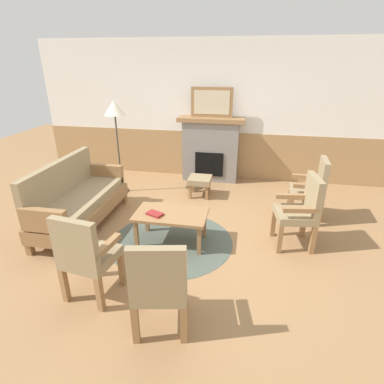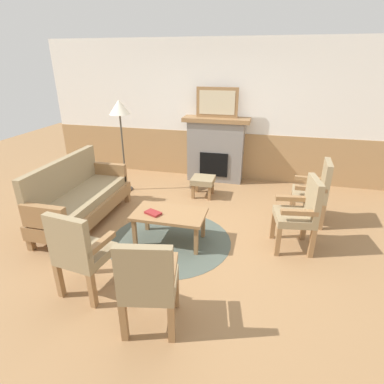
{
  "view_description": "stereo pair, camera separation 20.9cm",
  "coord_description": "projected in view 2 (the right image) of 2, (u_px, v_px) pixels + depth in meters",
  "views": [
    {
      "loc": [
        0.77,
        -3.66,
        2.32
      ],
      "look_at": [
        0.0,
        0.35,
        0.55
      ],
      "focal_mm": 28.79,
      "sensor_mm": 36.0,
      "label": 1
    },
    {
      "loc": [
        0.97,
        -3.62,
        2.32
      ],
      "look_at": [
        0.0,
        0.35,
        0.55
      ],
      "focal_mm": 28.79,
      "sensor_mm": 36.0,
      "label": 2
    }
  ],
  "objects": [
    {
      "name": "framed_picture",
      "position": [
        217.0,
        102.0,
        5.83
      ],
      "size": [
        0.8,
        0.04,
        0.56
      ],
      "color": "olive",
      "rests_on": "fireplace"
    },
    {
      "name": "armchair_by_window_left",
      "position": [
        301.0,
        211.0,
        3.92
      ],
      "size": [
        0.54,
        0.54,
        0.98
      ],
      "color": "olive",
      "rests_on": "ground_plane"
    },
    {
      "name": "armchair_front_center",
      "position": [
        80.0,
        250.0,
        3.12
      ],
      "size": [
        0.54,
        0.54,
        0.98
      ],
      "color": "olive",
      "rests_on": "ground_plane"
    },
    {
      "name": "floor_lamp_by_couch",
      "position": [
        120.0,
        113.0,
        5.36
      ],
      "size": [
        0.36,
        0.36,
        1.68
      ],
      "color": "#332D28",
      "rests_on": "ground_plane"
    },
    {
      "name": "wall_back",
      "position": [
        219.0,
        114.0,
        6.15
      ],
      "size": [
        7.2,
        0.14,
        2.7
      ],
      "color": "white",
      "rests_on": "ground_plane"
    },
    {
      "name": "couch",
      "position": [
        80.0,
        198.0,
        4.62
      ],
      "size": [
        0.7,
        1.8,
        0.98
      ],
      "color": "olive",
      "rests_on": "ground_plane"
    },
    {
      "name": "ground_plane",
      "position": [
        186.0,
        237.0,
        4.36
      ],
      "size": [
        14.0,
        14.0,
        0.0
      ],
      "primitive_type": "plane",
      "color": "#997047"
    },
    {
      "name": "coffee_table",
      "position": [
        169.0,
        216.0,
        4.12
      ],
      "size": [
        0.96,
        0.56,
        0.44
      ],
      "color": "olive",
      "rests_on": "ground_plane"
    },
    {
      "name": "fireplace",
      "position": [
        216.0,
        149.0,
        6.19
      ],
      "size": [
        1.3,
        0.44,
        1.28
      ],
      "color": "gray",
      "rests_on": "ground_plane"
    },
    {
      "name": "book_on_table",
      "position": [
        153.0,
        213.0,
        4.05
      ],
      "size": [
        0.25,
        0.2,
        0.03
      ],
      "primitive_type": "cube",
      "rotation": [
        0.0,
        0.0,
        -0.42
      ],
      "color": "maroon",
      "rests_on": "coffee_table"
    },
    {
      "name": "footstool",
      "position": [
        203.0,
        181.0,
        5.56
      ],
      "size": [
        0.4,
        0.4,
        0.36
      ],
      "color": "olive",
      "rests_on": "ground_plane"
    },
    {
      "name": "armchair_near_fireplace",
      "position": [
        315.0,
        189.0,
        4.57
      ],
      "size": [
        0.51,
        0.51,
        0.98
      ],
      "color": "olive",
      "rests_on": "ground_plane"
    },
    {
      "name": "armchair_front_left",
      "position": [
        148.0,
        281.0,
        2.68
      ],
      "size": [
        0.57,
        0.57,
        0.98
      ],
      "color": "olive",
      "rests_on": "ground_plane"
    },
    {
      "name": "round_rug",
      "position": [
        170.0,
        241.0,
        4.27
      ],
      "size": [
        1.68,
        1.68,
        0.01
      ],
      "primitive_type": "cylinder",
      "color": "#4C564C",
      "rests_on": "ground_plane"
    }
  ]
}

